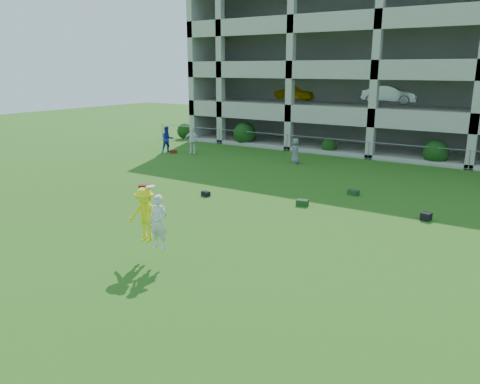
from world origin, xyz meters
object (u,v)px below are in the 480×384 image
Objects in this scene: parking_garage at (410,65)px; crate_d at (426,217)px; bystander_b at (192,140)px; frisbee_contest at (148,217)px; bystander_c at (295,151)px; bystander_a at (167,139)px.

crate_d is at bearing -73.09° from parking_garage.
bystander_b is 18.30m from crate_d.
crate_d is 0.19× the size of frisbee_contest.
bystander_c is at bearing -22.81° from bystander_b.
crate_d is (17.05, -6.59, -0.77)m from bystander_b.
bystander_a is 5.24× the size of crate_d.
parking_garage is at bearing 106.91° from crate_d.
bystander_a is 1.00× the size of frisbee_contest.
bystander_c is at bearing -105.23° from parking_garage.
bystander_a is at bearing 130.16° from frisbee_contest.
bystander_a is at bearing -118.50° from bystander_c.
bystander_a is at bearing 162.13° from crate_d.
bystander_b is 18.00m from parking_garage.
parking_garage is at bearing 89.52° from frisbee_contest.
crate_d is 21.61m from parking_garage.
parking_garage is (11.00, 13.31, 5.09)m from bystander_b.
frisbee_contest is at bearing -111.54° from bystander_a.
bystander_b reaches higher than bystander_a.
bystander_c is 0.05× the size of parking_garage.
frisbee_contest is at bearing -90.48° from parking_garage.
bystander_b is 7.65m from bystander_c.
bystander_b is 1.16× the size of bystander_c.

